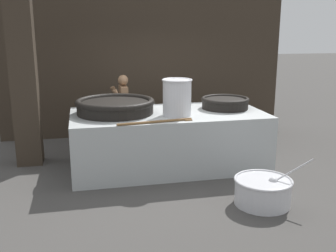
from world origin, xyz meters
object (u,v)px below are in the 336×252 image
object	(u,v)px
giant_wok_far	(225,102)
prep_bowl_vegetables	(263,190)
giant_wok_near	(115,106)
stock_pot	(177,97)
cook	(123,109)

from	to	relation	value
giant_wok_far	prep_bowl_vegetables	xyz separation A→B (m)	(-0.15, -2.02, -0.90)
giant_wok_near	giant_wok_far	distance (m)	2.04
stock_pot	prep_bowl_vegetables	distance (m)	2.15
giant_wok_near	giant_wok_far	world-z (taller)	giant_wok_near
giant_wok_near	cook	size ratio (longest dim) A/B	0.90
giant_wok_near	stock_pot	world-z (taller)	stock_pot
giant_wok_far	cook	size ratio (longest dim) A/B	0.58
giant_wok_near	cook	bearing A→B (deg)	77.44
giant_wok_near	cook	distance (m)	1.26
giant_wok_near	stock_pot	xyz separation A→B (m)	(1.02, -0.39, 0.19)
stock_pot	prep_bowl_vegetables	world-z (taller)	stock_pot
giant_wok_far	stock_pot	world-z (taller)	stock_pot
giant_wok_far	prep_bowl_vegetables	bearing A→B (deg)	-94.32
giant_wok_near	prep_bowl_vegetables	world-z (taller)	giant_wok_near
giant_wok_far	stock_pot	xyz separation A→B (m)	(-1.02, -0.39, 0.21)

